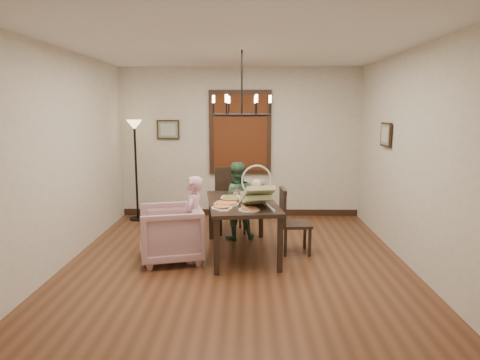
{
  "coord_description": "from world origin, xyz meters",
  "views": [
    {
      "loc": [
        0.15,
        -5.55,
        2.02
      ],
      "look_at": [
        0.04,
        0.32,
        1.05
      ],
      "focal_mm": 32.0,
      "sensor_mm": 36.0,
      "label": 1
    }
  ],
  "objects_px": {
    "elderly_woman": "(193,227)",
    "baby_bouncer": "(257,193)",
    "dining_table": "(242,207)",
    "floor_lamp": "(136,172)",
    "chair_far": "(231,200)",
    "drinking_glass": "(238,194)",
    "seated_man": "(236,207)",
    "chair_right": "(296,220)",
    "armchair": "(171,233)"
  },
  "relations": [
    {
      "from": "floor_lamp",
      "to": "baby_bouncer",
      "type": "bearing_deg",
      "value": -46.59
    },
    {
      "from": "elderly_woman",
      "to": "drinking_glass",
      "type": "relative_size",
      "value": 6.15
    },
    {
      "from": "seated_man",
      "to": "elderly_woman",
      "type": "bearing_deg",
      "value": 52.83
    },
    {
      "from": "elderly_woman",
      "to": "seated_man",
      "type": "xyz_separation_m",
      "value": [
        0.54,
        1.05,
        0.03
      ]
    },
    {
      "from": "chair_right",
      "to": "armchair",
      "type": "relative_size",
      "value": 1.14
    },
    {
      "from": "chair_far",
      "to": "baby_bouncer",
      "type": "height_order",
      "value": "baby_bouncer"
    },
    {
      "from": "chair_far",
      "to": "floor_lamp",
      "type": "bearing_deg",
      "value": 144.59
    },
    {
      "from": "armchair",
      "to": "seated_man",
      "type": "distance_m",
      "value": 1.32
    },
    {
      "from": "chair_right",
      "to": "elderly_woman",
      "type": "xyz_separation_m",
      "value": [
        -1.41,
        -0.38,
        0.01
      ]
    },
    {
      "from": "dining_table",
      "to": "floor_lamp",
      "type": "height_order",
      "value": "floor_lamp"
    },
    {
      "from": "elderly_woman",
      "to": "chair_far",
      "type": "bearing_deg",
      "value": 171.41
    },
    {
      "from": "drinking_glass",
      "to": "seated_man",
      "type": "bearing_deg",
      "value": 94.28
    },
    {
      "from": "elderly_woman",
      "to": "floor_lamp",
      "type": "xyz_separation_m",
      "value": [
        -1.32,
        2.2,
        0.42
      ]
    },
    {
      "from": "armchair",
      "to": "drinking_glass",
      "type": "distance_m",
      "value": 1.09
    },
    {
      "from": "armchair",
      "to": "elderly_woman",
      "type": "xyz_separation_m",
      "value": [
        0.31,
        -0.04,
        0.11
      ]
    },
    {
      "from": "baby_bouncer",
      "to": "chair_far",
      "type": "bearing_deg",
      "value": 92.63
    },
    {
      "from": "baby_bouncer",
      "to": "floor_lamp",
      "type": "bearing_deg",
      "value": 121.32
    },
    {
      "from": "armchair",
      "to": "floor_lamp",
      "type": "bearing_deg",
      "value": -168.87
    },
    {
      "from": "chair_right",
      "to": "baby_bouncer",
      "type": "bearing_deg",
      "value": 125.21
    },
    {
      "from": "dining_table",
      "to": "baby_bouncer",
      "type": "xyz_separation_m",
      "value": [
        0.2,
        -0.41,
        0.28
      ]
    },
    {
      "from": "seated_man",
      "to": "drinking_glass",
      "type": "bearing_deg",
      "value": 84.47
    },
    {
      "from": "chair_far",
      "to": "armchair",
      "type": "distance_m",
      "value": 1.58
    },
    {
      "from": "floor_lamp",
      "to": "chair_right",
      "type": "bearing_deg",
      "value": -33.71
    },
    {
      "from": "seated_man",
      "to": "chair_far",
      "type": "bearing_deg",
      "value": -85.63
    },
    {
      "from": "dining_table",
      "to": "floor_lamp",
      "type": "bearing_deg",
      "value": 128.9
    },
    {
      "from": "elderly_woman",
      "to": "baby_bouncer",
      "type": "height_order",
      "value": "baby_bouncer"
    },
    {
      "from": "chair_far",
      "to": "drinking_glass",
      "type": "height_order",
      "value": "chair_far"
    },
    {
      "from": "chair_far",
      "to": "drinking_glass",
      "type": "xyz_separation_m",
      "value": [
        0.14,
        -0.95,
        0.3
      ]
    },
    {
      "from": "baby_bouncer",
      "to": "floor_lamp",
      "type": "distance_m",
      "value": 3.14
    },
    {
      "from": "elderly_woman",
      "to": "drinking_glass",
      "type": "height_order",
      "value": "elderly_woman"
    },
    {
      "from": "drinking_glass",
      "to": "dining_table",
      "type": "bearing_deg",
      "value": -67.77
    },
    {
      "from": "elderly_woman",
      "to": "baby_bouncer",
      "type": "distance_m",
      "value": 0.97
    },
    {
      "from": "armchair",
      "to": "baby_bouncer",
      "type": "height_order",
      "value": "baby_bouncer"
    },
    {
      "from": "dining_table",
      "to": "seated_man",
      "type": "relative_size",
      "value": 1.7
    },
    {
      "from": "drinking_glass",
      "to": "floor_lamp",
      "type": "bearing_deg",
      "value": 137.71
    },
    {
      "from": "chair_right",
      "to": "elderly_woman",
      "type": "bearing_deg",
      "value": 101.12
    },
    {
      "from": "dining_table",
      "to": "chair_far",
      "type": "height_order",
      "value": "chair_far"
    },
    {
      "from": "chair_far",
      "to": "seated_man",
      "type": "height_order",
      "value": "chair_far"
    },
    {
      "from": "chair_far",
      "to": "floor_lamp",
      "type": "distance_m",
      "value": 1.96
    },
    {
      "from": "chair_far",
      "to": "seated_man",
      "type": "distance_m",
      "value": 0.39
    },
    {
      "from": "chair_far",
      "to": "elderly_woman",
      "type": "height_order",
      "value": "chair_far"
    },
    {
      "from": "drinking_glass",
      "to": "floor_lamp",
      "type": "relative_size",
      "value": 0.09
    },
    {
      "from": "dining_table",
      "to": "drinking_glass",
      "type": "distance_m",
      "value": 0.23
    },
    {
      "from": "chair_far",
      "to": "armchair",
      "type": "bearing_deg",
      "value": -130.29
    },
    {
      "from": "dining_table",
      "to": "drinking_glass",
      "type": "relative_size",
      "value": 11.02
    },
    {
      "from": "baby_bouncer",
      "to": "floor_lamp",
      "type": "relative_size",
      "value": 0.33
    },
    {
      "from": "chair_right",
      "to": "floor_lamp",
      "type": "height_order",
      "value": "floor_lamp"
    },
    {
      "from": "chair_right",
      "to": "drinking_glass",
      "type": "xyz_separation_m",
      "value": [
        -0.82,
        0.09,
        0.37
      ]
    },
    {
      "from": "chair_right",
      "to": "floor_lamp",
      "type": "relative_size",
      "value": 0.52
    },
    {
      "from": "seated_man",
      "to": "drinking_glass",
      "type": "height_order",
      "value": "seated_man"
    }
  ]
}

